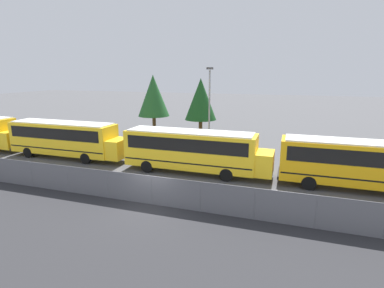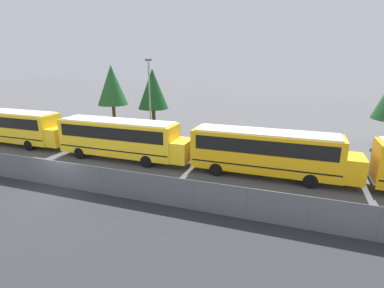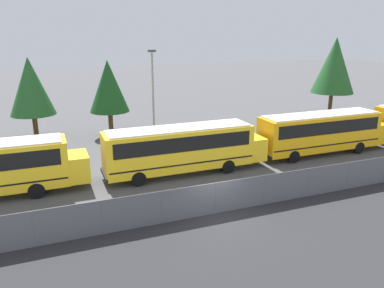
% 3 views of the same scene
% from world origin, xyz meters
% --- Properties ---
extents(ground_plane, '(200.00, 200.00, 0.00)m').
position_xyz_m(ground_plane, '(0.00, 0.00, 0.00)').
color(ground_plane, '#4C4C4F').
extents(fence, '(72.78, 0.07, 1.81)m').
position_xyz_m(fence, '(0.00, -0.00, 0.92)').
color(fence, '#9EA0A5').
rests_on(fence, ground_plane).
extents(school_bus_1, '(11.63, 2.47, 3.34)m').
position_xyz_m(school_bus_1, '(-12.00, 6.76, 1.97)').
color(school_bus_1, yellow).
rests_on(school_bus_1, ground_plane).
extents(school_bus_2, '(11.63, 2.47, 3.34)m').
position_xyz_m(school_bus_2, '(0.46, 6.39, 1.97)').
color(school_bus_2, yellow).
rests_on(school_bus_2, ground_plane).
extents(school_bus_3, '(11.63, 2.47, 3.34)m').
position_xyz_m(school_bus_3, '(12.44, 6.53, 1.97)').
color(school_bus_3, '#EDA80F').
rests_on(school_bus_3, ground_plane).
extents(light_pole, '(0.60, 0.24, 8.21)m').
position_xyz_m(light_pole, '(0.12, 12.43, 4.49)').
color(light_pole, gray).
rests_on(light_pole, ground_plane).
extents(tree_0, '(3.96, 3.96, 7.50)m').
position_xyz_m(tree_0, '(-9.15, 19.59, 4.90)').
color(tree_0, '#51381E').
rests_on(tree_0, ground_plane).
extents(tree_1, '(3.66, 3.66, 7.15)m').
position_xyz_m(tree_1, '(-2.50, 18.24, 4.74)').
color(tree_1, '#51381E').
rests_on(tree_1, ground_plane).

